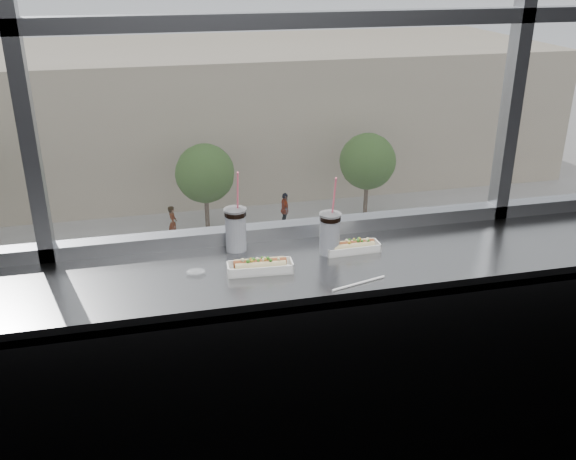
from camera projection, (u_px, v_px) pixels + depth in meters
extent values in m
plane|color=black|center=(289.00, 342.00, 3.02)|extent=(6.00, 0.00, 6.00)
cube|color=gray|center=(305.00, 270.00, 2.57)|extent=(6.00, 0.55, 0.06)
cube|color=gray|center=(320.00, 415.00, 2.55)|extent=(6.00, 0.04, 1.04)
cube|color=white|center=(260.00, 271.00, 2.48)|extent=(0.26, 0.10, 0.01)
cube|color=white|center=(260.00, 267.00, 2.48)|extent=(0.26, 0.10, 0.03)
cylinder|color=tan|center=(260.00, 265.00, 2.47)|extent=(0.20, 0.06, 0.04)
cylinder|color=brown|center=(260.00, 263.00, 2.47)|extent=(0.21, 0.04, 0.03)
cube|color=white|center=(352.00, 251.00, 2.65)|extent=(0.23, 0.08, 0.01)
cube|color=white|center=(352.00, 248.00, 2.64)|extent=(0.23, 0.08, 0.03)
cylinder|color=tan|center=(352.00, 246.00, 2.64)|extent=(0.18, 0.04, 0.04)
cylinder|color=brown|center=(353.00, 244.00, 2.64)|extent=(0.19, 0.03, 0.03)
cylinder|color=white|center=(236.00, 230.00, 2.64)|extent=(0.09, 0.09, 0.17)
cylinder|color=black|center=(235.00, 213.00, 2.61)|extent=(0.09, 0.09, 0.02)
cylinder|color=silver|center=(235.00, 210.00, 2.60)|extent=(0.09, 0.09, 0.01)
cylinder|color=#F45C76|center=(238.00, 192.00, 2.57)|extent=(0.01, 0.05, 0.18)
cylinder|color=white|center=(330.00, 234.00, 2.61)|extent=(0.08, 0.08, 0.17)
cylinder|color=black|center=(330.00, 218.00, 2.58)|extent=(0.09, 0.09, 0.02)
cylinder|color=silver|center=(330.00, 214.00, 2.57)|extent=(0.09, 0.09, 0.01)
cylinder|color=#F45C76|center=(334.00, 197.00, 2.54)|extent=(0.01, 0.04, 0.17)
cylinder|color=white|center=(359.00, 283.00, 2.39)|extent=(0.23, 0.07, 0.01)
ellipsoid|color=silver|center=(196.00, 272.00, 2.46)|extent=(0.09, 0.06, 0.02)
plane|color=#A09B97|center=(150.00, 152.00, 46.44)|extent=(120.00, 120.00, 0.00)
cube|color=black|center=(172.00, 315.00, 25.45)|extent=(80.00, 10.00, 0.06)
cube|color=#A09B97|center=(161.00, 236.00, 32.60)|extent=(80.00, 6.00, 0.04)
cube|color=tan|center=(147.00, 114.00, 39.94)|extent=(50.00, 14.00, 8.00)
imported|color=maroon|center=(241.00, 242.00, 29.35)|extent=(3.07, 6.27, 2.02)
imported|color=brown|center=(231.00, 343.00, 21.87)|extent=(2.64, 5.82, 1.91)
imported|color=white|center=(409.00, 315.00, 23.18)|extent=(3.28, 6.98, 2.27)
imported|color=#66605B|center=(173.00, 220.00, 31.64)|extent=(0.72, 0.96, 2.17)
imported|color=#66605B|center=(285.00, 206.00, 33.25)|extent=(0.74, 0.98, 2.21)
cylinder|color=#47382B|center=(207.00, 212.00, 32.67)|extent=(0.22, 0.22, 2.23)
sphere|color=#396222|center=(205.00, 173.00, 31.86)|extent=(2.98, 2.98, 2.98)
cylinder|color=#47382B|center=(366.00, 198.00, 34.48)|extent=(0.22, 0.22, 2.24)
sphere|color=#396222|center=(368.00, 161.00, 33.67)|extent=(2.99, 2.99, 2.99)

